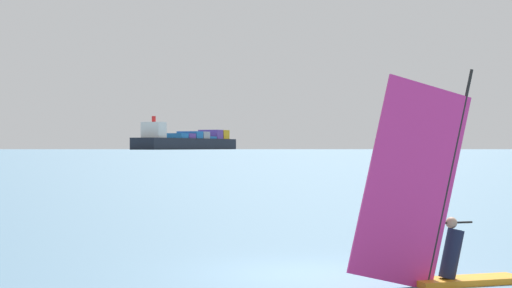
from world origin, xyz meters
name	(u,v)px	position (x,y,z in m)	size (l,w,h in m)	color
ground_plane	(303,273)	(0.00, 0.00, 0.00)	(4000.00, 4000.00, 0.00)	#476B84
windsurfer	(435,224)	(2.61, -1.20, 1.17)	(3.43, 1.97, 4.21)	orange
cargo_ship	(188,141)	(-203.33, 875.94, 8.99)	(75.99, 193.81, 33.76)	black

